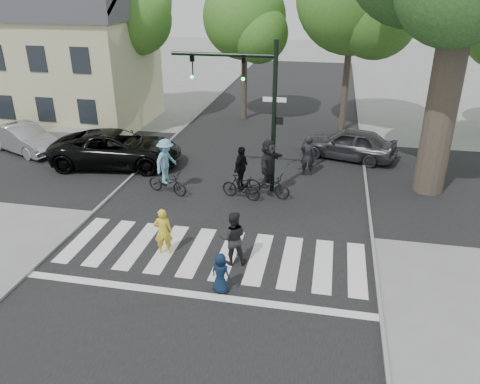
{
  "coord_description": "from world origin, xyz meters",
  "views": [
    {
      "loc": [
        3.37,
        -11.34,
        7.95
      ],
      "look_at": [
        0.5,
        3.0,
        1.3
      ],
      "focal_mm": 35.0,
      "sensor_mm": 36.0,
      "label": 1
    }
  ],
  "objects_px": {
    "pedestrian_woman": "(163,232)",
    "car_grey": "(349,143)",
    "pedestrian_adult": "(233,238)",
    "cyclist_mid": "(241,178)",
    "traffic_signal": "(253,96)",
    "cyclist_left": "(167,170)",
    "car_silver": "(24,138)",
    "pedestrian_child": "(221,273)",
    "cyclist_right": "(268,172)",
    "car_suv": "(117,149)"
  },
  "relations": [
    {
      "from": "pedestrian_child",
      "to": "pedestrian_adult",
      "type": "distance_m",
      "value": 1.52
    },
    {
      "from": "pedestrian_woman",
      "to": "traffic_signal",
      "type": "bearing_deg",
      "value": -123.73
    },
    {
      "from": "pedestrian_woman",
      "to": "pedestrian_adult",
      "type": "distance_m",
      "value": 2.26
    },
    {
      "from": "cyclist_right",
      "to": "car_silver",
      "type": "bearing_deg",
      "value": 167.22
    },
    {
      "from": "cyclist_right",
      "to": "car_silver",
      "type": "xyz_separation_m",
      "value": [
        -12.77,
        2.9,
        -0.36
      ]
    },
    {
      "from": "cyclist_right",
      "to": "pedestrian_adult",
      "type": "bearing_deg",
      "value": -93.9
    },
    {
      "from": "traffic_signal",
      "to": "car_suv",
      "type": "bearing_deg",
      "value": 167.54
    },
    {
      "from": "traffic_signal",
      "to": "cyclist_mid",
      "type": "height_order",
      "value": "traffic_signal"
    },
    {
      "from": "pedestrian_woman",
      "to": "car_grey",
      "type": "bearing_deg",
      "value": -135.14
    },
    {
      "from": "cyclist_mid",
      "to": "traffic_signal",
      "type": "bearing_deg",
      "value": 75.69
    },
    {
      "from": "traffic_signal",
      "to": "car_silver",
      "type": "distance_m",
      "value": 12.66
    },
    {
      "from": "cyclist_right",
      "to": "cyclist_left",
      "type": "bearing_deg",
      "value": -172.68
    },
    {
      "from": "pedestrian_adult",
      "to": "cyclist_mid",
      "type": "distance_m",
      "value": 4.65
    },
    {
      "from": "traffic_signal",
      "to": "pedestrian_adult",
      "type": "relative_size",
      "value": 3.46
    },
    {
      "from": "cyclist_left",
      "to": "cyclist_mid",
      "type": "bearing_deg",
      "value": 1.95
    },
    {
      "from": "pedestrian_woman",
      "to": "car_grey",
      "type": "distance_m",
      "value": 11.57
    },
    {
      "from": "pedestrian_woman",
      "to": "car_suv",
      "type": "distance_m",
      "value": 8.42
    },
    {
      "from": "cyclist_left",
      "to": "traffic_signal",
      "type": "bearing_deg",
      "value": 18.46
    },
    {
      "from": "traffic_signal",
      "to": "pedestrian_adult",
      "type": "height_order",
      "value": "traffic_signal"
    },
    {
      "from": "pedestrian_child",
      "to": "car_suv",
      "type": "distance_m",
      "value": 11.05
    },
    {
      "from": "traffic_signal",
      "to": "car_grey",
      "type": "bearing_deg",
      "value": 48.97
    },
    {
      "from": "pedestrian_woman",
      "to": "cyclist_right",
      "type": "bearing_deg",
      "value": -133.02
    },
    {
      "from": "pedestrian_child",
      "to": "cyclist_right",
      "type": "xyz_separation_m",
      "value": [
        0.37,
        6.51,
        0.47
      ]
    },
    {
      "from": "cyclist_right",
      "to": "pedestrian_woman",
      "type": "bearing_deg",
      "value": -117.94
    },
    {
      "from": "pedestrian_adult",
      "to": "cyclist_right",
      "type": "distance_m",
      "value": 5.04
    },
    {
      "from": "car_silver",
      "to": "car_grey",
      "type": "relative_size",
      "value": 0.95
    },
    {
      "from": "pedestrian_child",
      "to": "cyclist_mid",
      "type": "bearing_deg",
      "value": -64.86
    },
    {
      "from": "pedestrian_child",
      "to": "car_grey",
      "type": "height_order",
      "value": "car_grey"
    },
    {
      "from": "pedestrian_adult",
      "to": "cyclist_left",
      "type": "bearing_deg",
      "value": -64.47
    },
    {
      "from": "traffic_signal",
      "to": "cyclist_left",
      "type": "xyz_separation_m",
      "value": [
        -3.27,
        -1.09,
        -2.9
      ]
    },
    {
      "from": "pedestrian_adult",
      "to": "car_grey",
      "type": "xyz_separation_m",
      "value": [
        3.54,
        10.13,
        -0.1
      ]
    },
    {
      "from": "traffic_signal",
      "to": "pedestrian_child",
      "type": "distance_m",
      "value": 7.83
    },
    {
      "from": "car_silver",
      "to": "cyclist_left",
      "type": "bearing_deg",
      "value": -88.27
    },
    {
      "from": "car_silver",
      "to": "pedestrian_child",
      "type": "bearing_deg",
      "value": -104.15
    },
    {
      "from": "cyclist_right",
      "to": "car_grey",
      "type": "bearing_deg",
      "value": 57.99
    },
    {
      "from": "cyclist_left",
      "to": "car_silver",
      "type": "relative_size",
      "value": 0.54
    },
    {
      "from": "pedestrian_child",
      "to": "pedestrian_adult",
      "type": "bearing_deg",
      "value": -71.87
    },
    {
      "from": "traffic_signal",
      "to": "cyclist_mid",
      "type": "xyz_separation_m",
      "value": [
        -0.25,
        -0.99,
        -3.01
      ]
    },
    {
      "from": "car_suv",
      "to": "car_grey",
      "type": "height_order",
      "value": "car_suv"
    },
    {
      "from": "car_grey",
      "to": "cyclist_right",
      "type": "bearing_deg",
      "value": -17.18
    },
    {
      "from": "cyclist_mid",
      "to": "cyclist_right",
      "type": "bearing_deg",
      "value": 22.41
    },
    {
      "from": "traffic_signal",
      "to": "car_grey",
      "type": "relative_size",
      "value": 1.34
    },
    {
      "from": "traffic_signal",
      "to": "pedestrian_woman",
      "type": "xyz_separation_m",
      "value": [
        -1.85,
        -5.48,
        -3.12
      ]
    },
    {
      "from": "cyclist_mid",
      "to": "car_silver",
      "type": "bearing_deg",
      "value": 164.29
    },
    {
      "from": "pedestrian_adult",
      "to": "car_silver",
      "type": "xyz_separation_m",
      "value": [
        -12.43,
        7.92,
        -0.16
      ]
    },
    {
      "from": "pedestrian_woman",
      "to": "cyclist_right",
      "type": "height_order",
      "value": "cyclist_right"
    },
    {
      "from": "car_silver",
      "to": "car_grey",
      "type": "distance_m",
      "value": 16.12
    },
    {
      "from": "traffic_signal",
      "to": "car_silver",
      "type": "bearing_deg",
      "value": 169.07
    },
    {
      "from": "traffic_signal",
      "to": "car_silver",
      "type": "relative_size",
      "value": 1.41
    },
    {
      "from": "cyclist_mid",
      "to": "car_grey",
      "type": "bearing_deg",
      "value": 52.77
    }
  ]
}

